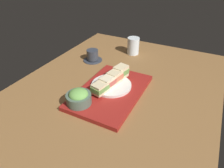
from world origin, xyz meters
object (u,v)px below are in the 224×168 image
salad_bowl (79,97)px  drinking_glass (133,46)px  sandwich_inner_near (108,82)px  sandwich_nearmost (100,88)px  sandwich_inner_far (115,77)px  coffee_cup (93,56)px  sandwich_farmost (122,72)px  sandwich_plate (111,85)px

salad_bowl → drinking_glass: size_ratio=1.01×
sandwich_inner_near → sandwich_nearmost: bearing=169.6°
sandwich_nearmost → sandwich_inner_near: 5.77cm
sandwich_inner_near → sandwich_inner_far: size_ratio=1.00×
sandwich_nearmost → coffee_cup: 40.36cm
sandwich_inner_near → coffee_cup: size_ratio=0.65×
sandwich_farmost → drinking_glass: drinking_glass is taller
salad_bowl → coffee_cup: size_ratio=0.90×
sandwich_plate → sandwich_inner_near: size_ratio=2.46×
sandwich_inner_near → sandwich_plate: bearing=-10.4°
salad_bowl → sandwich_inner_far: bearing=-18.7°
sandwich_inner_near → sandwich_farmost: 11.54cm
sandwich_inner_far → sandwich_inner_near: bearing=169.6°
sandwich_nearmost → sandwich_inner_far: sandwich_inner_far is taller
sandwich_inner_far → salad_bowl: (-21.21, 7.19, -1.00)cm
drinking_glass → sandwich_plate: bearing=-171.5°
sandwich_plate → sandwich_nearmost: size_ratio=2.33×
sandwich_inner_far → drinking_glass: (42.37, 7.31, -0.74)cm
sandwich_plate → sandwich_inner_far: (2.84, -0.52, 3.53)cm
salad_bowl → coffee_cup: bearing=24.2°
coffee_cup → sandwich_inner_far: bearing=-128.7°
sandwich_plate → coffee_cup: bearing=47.1°
coffee_cup → salad_bowl: bearing=-155.8°
salad_bowl → drinking_glass: 63.58cm
sandwich_nearmost → drinking_glass: size_ratio=0.77×
sandwich_nearmost → drinking_glass: (53.71, 5.23, -0.26)cm
sandwich_inner_near → sandwich_farmost: bearing=-10.4°
sandwich_nearmost → salad_bowl: salad_bowl is taller
coffee_cup → drinking_glass: 28.59cm
sandwich_farmost → salad_bowl: sandwich_farmost is taller
sandwich_nearmost → sandwich_inner_near: bearing=-10.4°
sandwich_inner_near → coffee_cup: sandwich_inner_near is taller
sandwich_inner_far → sandwich_farmost: (5.67, -1.04, 0.20)cm
salad_bowl → sandwich_inner_near: bearing=-21.6°
coffee_cup → drinking_glass: drinking_glass is taller
sandwich_inner_near → sandwich_inner_far: bearing=-10.4°
sandwich_farmost → sandwich_inner_far: bearing=169.6°
sandwich_inner_far → coffee_cup: 33.64cm
sandwich_inner_near → coffee_cup: (26.64, 25.09, -2.85)cm
sandwich_inner_far → coffee_cup: sandwich_inner_far is taller
sandwich_plate → salad_bowl: 19.71cm
coffee_cup → sandwich_plate: bearing=-132.9°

